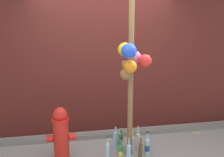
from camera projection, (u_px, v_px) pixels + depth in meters
building_wall at (103, 46)px, 5.18m from camera, size 10.00×0.20×3.23m
curb_strip at (107, 135)px, 5.15m from camera, size 8.00×0.12×0.08m
memorial_post at (131, 47)px, 4.10m from camera, size 0.52×0.50×2.94m
fire_hydrant at (61, 133)px, 4.30m from camera, size 0.44×0.27×0.84m
bottle_0 at (140, 149)px, 4.41m from camera, size 0.06×0.06×0.35m
bottle_1 at (147, 146)px, 4.49m from camera, size 0.08×0.08×0.39m
bottle_2 at (129, 152)px, 4.26m from camera, size 0.07×0.07×0.39m
bottle_3 at (120, 146)px, 4.49m from camera, size 0.07×0.07×0.37m
bottle_4 at (121, 142)px, 4.60m from camera, size 0.07×0.07×0.39m
bottle_5 at (132, 142)px, 4.62m from camera, size 0.08×0.08×0.37m
bottle_6 at (138, 140)px, 4.72m from camera, size 0.07×0.07×0.38m
bottle_7 at (108, 150)px, 4.37m from camera, size 0.06×0.06×0.37m
bottle_8 at (121, 152)px, 4.30m from camera, size 0.07×0.07×0.38m
bottle_9 at (116, 139)px, 4.70m from camera, size 0.08×0.08×0.41m
litter_0 at (197, 133)px, 5.32m from camera, size 0.18×0.14×0.01m
litter_3 at (7, 145)px, 4.83m from camera, size 0.13×0.13×0.01m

